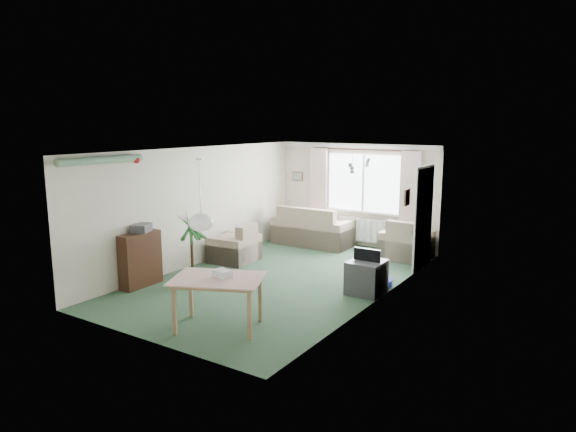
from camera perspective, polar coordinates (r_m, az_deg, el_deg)
The scene contains 25 objects.
ground at distance 9.67m, azimuth -0.97°, elevation -6.99°, with size 6.50×6.50×0.00m, color #2B4832.
window at distance 12.04m, azimuth 8.42°, elevation 3.67°, with size 1.80×0.03×1.30m, color white.
curtain_rod at distance 11.90m, azimuth 8.36°, elevation 7.31°, with size 2.60×0.03×0.03m, color black.
curtain_left at distance 12.49m, azimuth 3.40°, elevation 2.94°, with size 0.45×0.08×2.00m, color beige.
curtain_right at distance 11.55m, azimuth 13.38°, elevation 2.06°, with size 0.45×0.08×2.00m, color beige.
radiator at distance 12.18m, azimuth 8.20°, elevation -1.50°, with size 1.20×0.10×0.55m, color white.
doorway at distance 10.52m, azimuth 14.86°, elevation -0.29°, with size 0.03×0.95×2.00m, color black.
pendant_lamp at distance 7.42m, azimuth -9.65°, elevation -0.69°, with size 0.36×0.36×0.36m, color white.
tinsel_garland at distance 8.89m, azimuth -20.00°, elevation 5.85°, with size 1.60×1.60×0.12m, color #196626.
bauble_cluster_a at distance 9.40m, azimuth 8.72°, elevation 6.20°, with size 0.20×0.20×0.20m, color silver.
bauble_cluster_b at distance 8.19m, azimuth 7.17°, elevation 5.63°, with size 0.20×0.20×0.20m, color silver.
wall_picture_back at distance 12.88m, azimuth 1.10°, elevation 4.43°, with size 0.28×0.03×0.22m, color brown.
wall_picture_right at distance 9.50m, azimuth 13.10°, elevation 2.02°, with size 0.03×0.24×0.30m, color brown.
sofa at distance 12.25m, azimuth 2.89°, elevation -1.02°, with size 1.86×0.98×0.93m, color #CBB199.
armchair_corner at distance 11.29m, azimuth 13.05°, elevation -2.46°, with size 0.96×0.91×0.86m, color beige.
armchair_left at distance 10.83m, azimuth -6.03°, elevation -2.95°, with size 0.89×0.85×0.80m, color beige.
coffee_table at distance 12.08m, azimuth 3.91°, elevation -2.53°, with size 0.85×0.47×0.38m, color black.
photo_frame at distance 12.03m, azimuth 3.91°, elevation -1.27°, with size 0.12×0.02×0.16m, color #4E2F28.
bookshelf at distance 9.50m, azimuth -16.08°, elevation -4.67°, with size 0.27×0.80×0.97m, color black.
hifi_box at distance 9.45m, azimuth -15.99°, elevation -1.28°, with size 0.28×0.35×0.14m, color #3C3B40.
houseplant at distance 9.36m, azimuth -10.65°, elevation -3.54°, with size 0.57×0.57×1.33m, color #1D551F.
dining_table at distance 7.42m, azimuth -7.72°, elevation -9.61°, with size 1.16×0.77×0.72m, color tan.
gift_box at distance 7.32m, azimuth -7.30°, elevation -6.42°, with size 0.25×0.18×0.12m, color white.
tv_cube at distance 8.92m, azimuth 8.72°, elevation -6.71°, with size 0.57×0.63×0.57m, color #39383D.
pet_bed at distance 9.43m, azimuth 9.62°, elevation -7.19°, with size 0.63×0.63×0.13m, color navy.
Camera 1 is at (5.14, -7.66, 2.89)m, focal length 32.00 mm.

